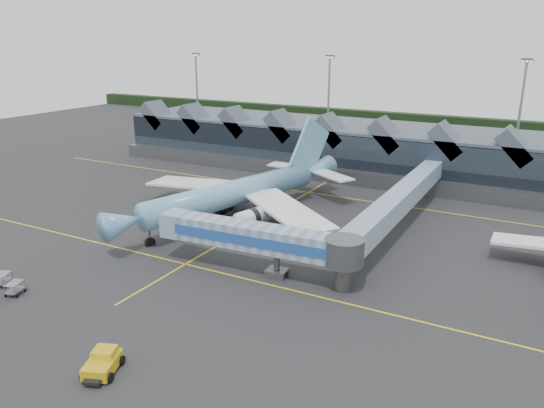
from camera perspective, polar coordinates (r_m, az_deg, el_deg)
The scene contains 9 objects.
ground at distance 72.49m, azimuth -5.42°, elevation -4.20°, with size 260.00×260.00×0.00m, color #28272A.
taxi_stripes at distance 80.41m, azimuth -1.46°, elevation -1.89°, with size 120.00×60.00×0.01m.
tree_line_far at distance 171.68m, azimuth 15.68°, elevation 8.62°, with size 260.00×4.00×4.00m, color black.
terminal at distance 113.72m, azimuth 5.79°, elevation 6.37°, with size 90.00×22.25×12.52m.
light_masts at distance 120.43m, azimuth 20.55°, elevation 9.65°, with size 132.40×42.56×22.45m.
main_airliner at distance 81.09m, azimuth -3.46°, elevation 1.36°, with size 37.17×43.65×14.26m.
jet_bridge at distance 61.20m, azimuth -0.36°, elevation -3.99°, with size 25.43×5.40×6.09m.
fuel_truck at distance 83.89m, azimuth -6.07°, elevation 0.25°, with size 4.10×10.53×3.50m.
pushback_tug at distance 48.18m, azimuth -17.76°, elevation -15.98°, with size 3.64×4.52×1.82m.
Camera 1 is at (38.11, -55.56, 26.76)m, focal length 35.00 mm.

